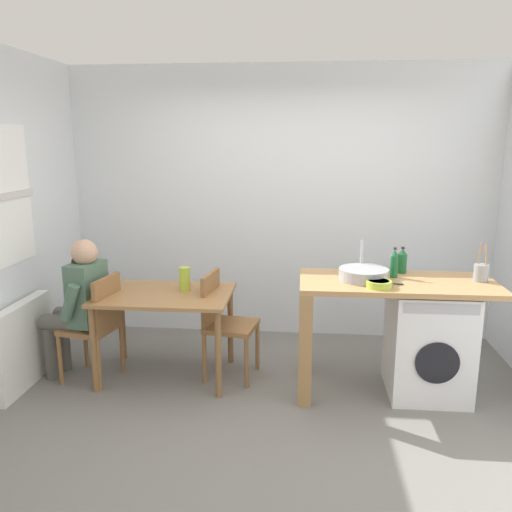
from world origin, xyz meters
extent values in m
plane|color=slate|center=(0.00, 0.00, 0.00)|extent=(5.46, 5.46, 0.00)
cube|color=silver|center=(0.00, 1.75, 1.35)|extent=(4.60, 0.10, 2.70)
cube|color=white|center=(-2.02, 0.30, 0.35)|extent=(0.10, 0.80, 0.70)
cube|color=#9E7042|center=(-0.91, 0.58, 0.72)|extent=(1.10, 0.76, 0.03)
cylinder|color=brown|center=(-1.41, 0.25, 0.35)|extent=(0.05, 0.05, 0.71)
cylinder|color=brown|center=(-0.41, 0.25, 0.35)|extent=(0.05, 0.05, 0.71)
cylinder|color=brown|center=(-1.41, 0.91, 0.35)|extent=(0.05, 0.05, 0.71)
cylinder|color=brown|center=(-0.41, 0.91, 0.35)|extent=(0.05, 0.05, 0.71)
cube|color=olive|center=(-1.53, 0.48, 0.45)|extent=(0.47, 0.47, 0.04)
cube|color=olive|center=(-1.35, 0.44, 0.68)|extent=(0.10, 0.38, 0.45)
cylinder|color=olive|center=(-1.73, 0.33, 0.23)|extent=(0.04, 0.04, 0.45)
cylinder|color=olive|center=(-1.67, 0.69, 0.23)|extent=(0.04, 0.04, 0.45)
cylinder|color=olive|center=(-1.38, 0.27, 0.23)|extent=(0.04, 0.04, 0.45)
cylinder|color=olive|center=(-1.32, 0.62, 0.23)|extent=(0.04, 0.04, 0.45)
cube|color=olive|center=(-0.36, 0.63, 0.45)|extent=(0.46, 0.46, 0.04)
cube|color=olive|center=(-0.53, 0.65, 0.68)|extent=(0.10, 0.38, 0.45)
cylinder|color=olive|center=(-0.15, 0.78, 0.23)|extent=(0.04, 0.04, 0.45)
cylinder|color=olive|center=(-0.21, 0.42, 0.23)|extent=(0.04, 0.04, 0.45)
cylinder|color=olive|center=(-0.50, 0.83, 0.23)|extent=(0.04, 0.04, 0.45)
cylinder|color=olive|center=(-0.56, 0.48, 0.23)|extent=(0.04, 0.04, 0.45)
cylinder|color=#595651|center=(-1.88, 0.45, 0.23)|extent=(0.11, 0.11, 0.45)
cylinder|color=#595651|center=(-1.84, 0.63, 0.23)|extent=(0.11, 0.11, 0.45)
cylinder|color=#595651|center=(-1.72, 0.42, 0.50)|extent=(0.42, 0.21, 0.14)
cylinder|color=#595651|center=(-1.69, 0.60, 0.50)|extent=(0.42, 0.21, 0.14)
cube|color=#4C6B56|center=(-1.53, 0.48, 0.75)|extent=(0.26, 0.37, 0.52)
cylinder|color=#4C6B56|center=(-1.58, 0.27, 0.74)|extent=(0.20, 0.12, 0.31)
cylinder|color=#4C6B56|center=(-1.51, 0.69, 0.74)|extent=(0.20, 0.12, 0.31)
sphere|color=tan|center=(-1.53, 0.48, 1.09)|extent=(0.21, 0.21, 0.21)
sphere|color=black|center=(-1.58, 0.49, 1.01)|extent=(0.12, 0.12, 0.12)
cube|color=tan|center=(0.96, 0.48, 0.90)|extent=(1.50, 0.68, 0.04)
cube|color=#A07749|center=(0.26, 0.19, 0.44)|extent=(0.10, 0.10, 0.88)
cube|color=#A07749|center=(0.26, 0.77, 0.44)|extent=(0.10, 0.10, 0.88)
cube|color=white|center=(1.23, 0.48, 0.43)|extent=(0.60, 0.60, 0.86)
cylinder|color=black|center=(1.23, 0.18, 0.39)|extent=(0.32, 0.02, 0.32)
cube|color=#B2B2B7|center=(1.23, 0.18, 0.80)|extent=(0.54, 0.01, 0.08)
cylinder|color=#9EA0A5|center=(0.70, 0.48, 0.97)|extent=(0.38, 0.38, 0.09)
cylinder|color=#B2B2B7|center=(0.70, 0.66, 1.06)|extent=(0.02, 0.02, 0.28)
cylinder|color=#19592D|center=(0.95, 0.58, 1.01)|extent=(0.06, 0.06, 0.17)
cone|color=#19592D|center=(0.95, 0.58, 1.12)|extent=(0.05, 0.05, 0.05)
cylinder|color=#262626|center=(0.95, 0.58, 1.15)|extent=(0.02, 0.02, 0.02)
cylinder|color=#19592D|center=(1.04, 0.73, 1.00)|extent=(0.07, 0.07, 0.16)
cone|color=#19592D|center=(1.04, 0.73, 1.10)|extent=(0.07, 0.07, 0.04)
cylinder|color=#262626|center=(1.04, 0.73, 1.13)|extent=(0.03, 0.03, 0.02)
cylinder|color=#A8C63D|center=(0.79, 0.28, 0.95)|extent=(0.19, 0.19, 0.05)
cylinder|color=olive|center=(0.79, 0.28, 0.96)|extent=(0.15, 0.15, 0.03)
cylinder|color=gray|center=(1.59, 0.53, 0.99)|extent=(0.11, 0.11, 0.13)
cylinder|color=#99724C|center=(1.58, 0.54, 1.13)|extent=(0.01, 0.04, 0.18)
cylinder|color=#99724C|center=(1.61, 0.52, 1.13)|extent=(0.01, 0.05, 0.18)
cylinder|color=#A8C63D|center=(-0.76, 0.68, 0.84)|extent=(0.09, 0.09, 0.20)
cube|color=#B2B2B7|center=(0.91, 0.38, 0.92)|extent=(0.15, 0.06, 0.01)
cube|color=#262628|center=(0.91, 0.38, 0.92)|extent=(0.15, 0.06, 0.01)
camera|label=1|loc=(0.24, -3.42, 1.97)|focal=36.08mm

